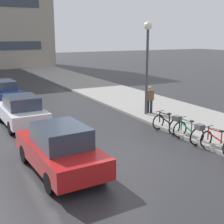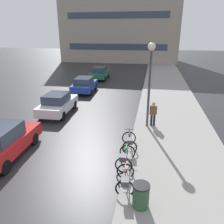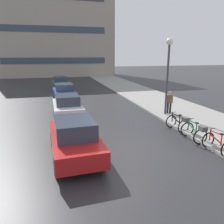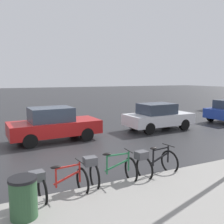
{
  "view_description": "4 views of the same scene",
  "coord_description": "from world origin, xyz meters",
  "px_view_note": "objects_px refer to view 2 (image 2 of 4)",
  "views": [
    {
      "loc": [
        -5.26,
        -9.2,
        4.44
      ],
      "look_at": [
        0.52,
        1.6,
        1.4
      ],
      "focal_mm": 50.0,
      "sensor_mm": 36.0,
      "label": 1
    },
    {
      "loc": [
        4.55,
        -7.92,
        5.66
      ],
      "look_at": [
        2.17,
        4.71,
        0.95
      ],
      "focal_mm": 35.0,
      "sensor_mm": 36.0,
      "label": 2
    },
    {
      "loc": [
        -2.85,
        -8.31,
        4.08
      ],
      "look_at": [
        0.3,
        3.7,
        0.83
      ],
      "focal_mm": 35.0,
      "sensor_mm": 36.0,
      "label": 3
    },
    {
      "loc": [
        9.53,
        -2.48,
        3.0
      ],
      "look_at": [
        -0.67,
        2.48,
        1.44
      ],
      "focal_mm": 40.0,
      "sensor_mm": 36.0,
      "label": 4
    }
  ],
  "objects_px": {
    "trash_bin": "(141,197)",
    "bicycle_nearest": "(125,179)",
    "car_blue": "(84,85)",
    "streetlamp": "(150,71)",
    "bicycle_second": "(125,158)",
    "bicycle_third": "(129,142)",
    "car_green": "(100,73)",
    "pedestrian": "(153,113)",
    "car_white": "(58,104)",
    "car_red": "(3,142)"
  },
  "relations": [
    {
      "from": "car_green",
      "to": "bicycle_second",
      "type": "bearing_deg",
      "value": -73.0
    },
    {
      "from": "car_blue",
      "to": "streetlamp",
      "type": "distance_m",
      "value": 10.32
    },
    {
      "from": "car_green",
      "to": "streetlamp",
      "type": "distance_m",
      "value": 15.89
    },
    {
      "from": "bicycle_nearest",
      "to": "car_green",
      "type": "relative_size",
      "value": 0.32
    },
    {
      "from": "trash_bin",
      "to": "bicycle_nearest",
      "type": "bearing_deg",
      "value": 126.69
    },
    {
      "from": "pedestrian",
      "to": "car_blue",
      "type": "bearing_deg",
      "value": 132.36
    },
    {
      "from": "bicycle_nearest",
      "to": "bicycle_third",
      "type": "bearing_deg",
      "value": 93.37
    },
    {
      "from": "bicycle_second",
      "to": "pedestrian",
      "type": "bearing_deg",
      "value": 76.25
    },
    {
      "from": "bicycle_nearest",
      "to": "pedestrian",
      "type": "height_order",
      "value": "pedestrian"
    },
    {
      "from": "bicycle_third",
      "to": "car_blue",
      "type": "height_order",
      "value": "car_blue"
    },
    {
      "from": "car_white",
      "to": "pedestrian",
      "type": "bearing_deg",
      "value": -10.26
    },
    {
      "from": "car_green",
      "to": "trash_bin",
      "type": "relative_size",
      "value": 4.36
    },
    {
      "from": "car_white",
      "to": "car_blue",
      "type": "relative_size",
      "value": 1.04
    },
    {
      "from": "bicycle_second",
      "to": "car_white",
      "type": "height_order",
      "value": "car_white"
    },
    {
      "from": "car_green",
      "to": "trash_bin",
      "type": "bearing_deg",
      "value": -72.7
    },
    {
      "from": "bicycle_third",
      "to": "trash_bin",
      "type": "bearing_deg",
      "value": -78.03
    },
    {
      "from": "bicycle_nearest",
      "to": "car_red",
      "type": "xyz_separation_m",
      "value": [
        -5.99,
        1.29,
        0.32
      ]
    },
    {
      "from": "bicycle_second",
      "to": "bicycle_third",
      "type": "xyz_separation_m",
      "value": [
        0.02,
        1.5,
        -0.01
      ]
    },
    {
      "from": "bicycle_third",
      "to": "streetlamp",
      "type": "height_order",
      "value": "streetlamp"
    },
    {
      "from": "bicycle_second",
      "to": "car_green",
      "type": "height_order",
      "value": "car_green"
    },
    {
      "from": "streetlamp",
      "to": "pedestrian",
      "type": "bearing_deg",
      "value": 19.13
    },
    {
      "from": "bicycle_second",
      "to": "bicycle_nearest",
      "type": "bearing_deg",
      "value": -82.51
    },
    {
      "from": "bicycle_nearest",
      "to": "streetlamp",
      "type": "bearing_deg",
      "value": 84.24
    },
    {
      "from": "car_blue",
      "to": "bicycle_nearest",
      "type": "bearing_deg",
      "value": -66.63
    },
    {
      "from": "bicycle_third",
      "to": "car_blue",
      "type": "distance_m",
      "value": 11.99
    },
    {
      "from": "pedestrian",
      "to": "trash_bin",
      "type": "relative_size",
      "value": 1.69
    },
    {
      "from": "car_blue",
      "to": "pedestrian",
      "type": "xyz_separation_m",
      "value": [
        6.78,
        -7.44,
        0.17
      ]
    },
    {
      "from": "car_white",
      "to": "car_blue",
      "type": "bearing_deg",
      "value": 89.37
    },
    {
      "from": "car_blue",
      "to": "trash_bin",
      "type": "xyz_separation_m",
      "value": [
        6.48,
        -14.38,
        -0.28
      ]
    },
    {
      "from": "bicycle_second",
      "to": "bicycle_third",
      "type": "bearing_deg",
      "value": 89.33
    },
    {
      "from": "bicycle_second",
      "to": "car_red",
      "type": "xyz_separation_m",
      "value": [
        -5.8,
        -0.17,
        0.29
      ]
    },
    {
      "from": "bicycle_second",
      "to": "car_blue",
      "type": "height_order",
      "value": "car_blue"
    },
    {
      "from": "bicycle_nearest",
      "to": "streetlamp",
      "type": "xyz_separation_m",
      "value": [
        0.6,
        5.97,
        3.09
      ]
    },
    {
      "from": "bicycle_third",
      "to": "car_blue",
      "type": "relative_size",
      "value": 0.37
    },
    {
      "from": "car_blue",
      "to": "pedestrian",
      "type": "bearing_deg",
      "value": -47.64
    },
    {
      "from": "car_green",
      "to": "bicycle_nearest",
      "type": "bearing_deg",
      "value": -73.66
    },
    {
      "from": "bicycle_third",
      "to": "car_green",
      "type": "relative_size",
      "value": 0.33
    },
    {
      "from": "bicycle_second",
      "to": "streetlamp",
      "type": "distance_m",
      "value": 5.51
    },
    {
      "from": "bicycle_second",
      "to": "trash_bin",
      "type": "height_order",
      "value": "trash_bin"
    },
    {
      "from": "bicycle_second",
      "to": "car_red",
      "type": "relative_size",
      "value": 0.34
    },
    {
      "from": "car_red",
      "to": "car_green",
      "type": "bearing_deg",
      "value": 89.78
    },
    {
      "from": "car_blue",
      "to": "car_green",
      "type": "bearing_deg",
      "value": 90.63
    },
    {
      "from": "car_white",
      "to": "trash_bin",
      "type": "relative_size",
      "value": 4.03
    },
    {
      "from": "bicycle_nearest",
      "to": "car_green",
      "type": "xyz_separation_m",
      "value": [
        -5.92,
        20.18,
        0.31
      ]
    },
    {
      "from": "car_white",
      "to": "trash_bin",
      "type": "bearing_deg",
      "value": -51.32
    },
    {
      "from": "car_white",
      "to": "car_blue",
      "type": "xyz_separation_m",
      "value": [
        0.07,
        6.2,
        0.0
      ]
    },
    {
      "from": "bicycle_nearest",
      "to": "car_blue",
      "type": "xyz_separation_m",
      "value": [
        -5.84,
        13.52,
        0.3
      ]
    },
    {
      "from": "bicycle_second",
      "to": "car_green",
      "type": "xyz_separation_m",
      "value": [
        -5.73,
        18.72,
        0.29
      ]
    },
    {
      "from": "car_white",
      "to": "pedestrian",
      "type": "relative_size",
      "value": 2.38
    },
    {
      "from": "bicycle_third",
      "to": "car_red",
      "type": "height_order",
      "value": "car_red"
    }
  ]
}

